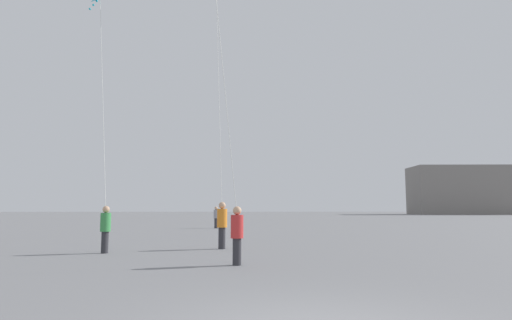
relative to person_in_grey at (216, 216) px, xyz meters
The scene contains 6 objects.
person_in_grey is the anchor object (origin of this frame).
person_in_red 20.79m from the person_in_grey, 86.11° to the right, with size 0.35×0.35×1.60m.
person_in_orange 16.17m from the person_in_grey, 86.89° to the right, with size 0.39×0.39×1.78m.
person_in_green 17.71m from the person_in_grey, 100.12° to the right, with size 0.35×0.35×1.62m.
building_left_hall 83.11m from the person_in_grey, 48.15° to the left, with size 26.74×11.74×10.87m.
handbag_beside_flyer 0.86m from the person_in_grey, 15.95° to the left, with size 0.32×0.14×0.24m, color maroon.
Camera 1 is at (-1.07, -5.42, 1.56)m, focal length 29.84 mm.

